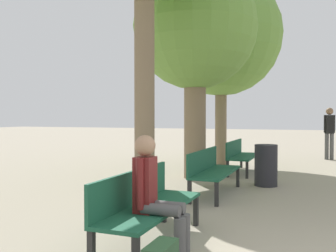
{
  "coord_description": "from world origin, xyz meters",
  "views": [
    {
      "loc": [
        -0.45,
        -3.04,
        1.44
      ],
      "look_at": [
        -3.21,
        4.02,
        1.25
      ],
      "focal_mm": 40.0,
      "sensor_mm": 36.0,
      "label": 1
    }
  ],
  "objects": [
    {
      "name": "bench_row_1",
      "position": [
        -2.22,
        3.7,
        0.48
      ],
      "size": [
        0.55,
        1.88,
        0.82
      ],
      "color": "#195138",
      "rests_on": "ground_plane"
    },
    {
      "name": "tree_row_1",
      "position": [
        -3.06,
        5.38,
        3.47
      ],
      "size": [
        2.9,
        2.9,
        4.99
      ],
      "color": "#7A664C",
      "rests_on": "ground_plane"
    },
    {
      "name": "person_seated",
      "position": [
        -1.98,
        0.51,
        0.66
      ],
      "size": [
        0.58,
        0.33,
        1.25
      ],
      "color": "#4C4C4C",
      "rests_on": "ground_plane"
    },
    {
      "name": "bench_row_0",
      "position": [
        -2.22,
        0.78,
        0.48
      ],
      "size": [
        0.55,
        1.88,
        0.82
      ],
      "color": "#195138",
      "rests_on": "ground_plane"
    },
    {
      "name": "pedestrian_near",
      "position": [
        0.04,
        10.6,
        1.0
      ],
      "size": [
        0.35,
        0.28,
        1.74
      ],
      "color": "#4C4C4C",
      "rests_on": "ground_plane"
    },
    {
      "name": "bench_row_2",
      "position": [
        -2.22,
        6.62,
        0.48
      ],
      "size": [
        0.55,
        1.88,
        0.82
      ],
      "color": "#195138",
      "rests_on": "ground_plane"
    },
    {
      "name": "tree_row_2",
      "position": [
        -3.06,
        8.0,
        3.84
      ],
      "size": [
        3.58,
        3.58,
        5.65
      ],
      "color": "#7A664C",
      "rests_on": "ground_plane"
    },
    {
      "name": "trash_bin",
      "position": [
        -1.37,
        4.94,
        0.43
      ],
      "size": [
        0.47,
        0.47,
        0.86
      ],
      "color": "#232328",
      "rests_on": "ground_plane"
    }
  ]
}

